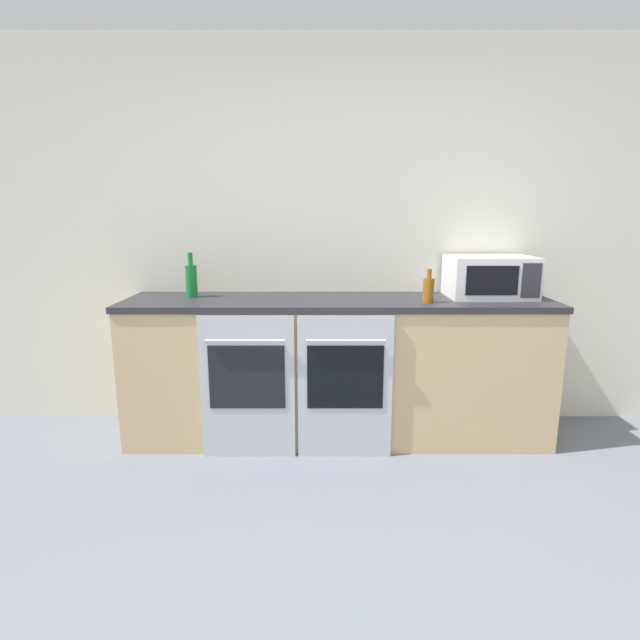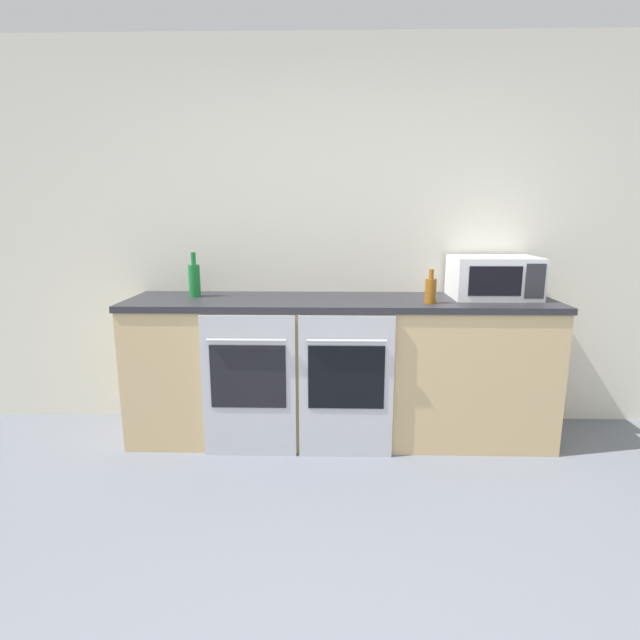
{
  "view_description": "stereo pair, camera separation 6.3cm",
  "coord_description": "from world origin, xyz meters",
  "px_view_note": "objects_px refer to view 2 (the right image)",
  "views": [
    {
      "loc": [
        -0.12,
        -1.22,
        1.47
      ],
      "look_at": [
        -0.13,
        1.94,
        0.79
      ],
      "focal_mm": 28.0,
      "sensor_mm": 36.0,
      "label": 1
    },
    {
      "loc": [
        -0.05,
        -1.22,
        1.47
      ],
      "look_at": [
        -0.13,
        1.94,
        0.79
      ],
      "focal_mm": 28.0,
      "sensor_mm": 36.0,
      "label": 2
    }
  ],
  "objects_px": {
    "oven_right": "(346,387)",
    "bottle_amber": "(431,290)",
    "oven_left": "(249,386)",
    "bottle_green": "(194,279)",
    "microwave": "(493,277)"
  },
  "relations": [
    {
      "from": "oven_right",
      "to": "bottle_amber",
      "type": "height_order",
      "value": "bottle_amber"
    },
    {
      "from": "oven_left",
      "to": "oven_right",
      "type": "distance_m",
      "value": 0.59
    },
    {
      "from": "bottle_green",
      "to": "oven_right",
      "type": "bearing_deg",
      "value": -21.13
    },
    {
      "from": "oven_left",
      "to": "bottle_amber",
      "type": "height_order",
      "value": "bottle_amber"
    },
    {
      "from": "oven_left",
      "to": "oven_right",
      "type": "height_order",
      "value": "same"
    },
    {
      "from": "oven_right",
      "to": "bottle_green",
      "type": "distance_m",
      "value": 1.22
    },
    {
      "from": "oven_right",
      "to": "microwave",
      "type": "distance_m",
      "value": 1.2
    },
    {
      "from": "oven_right",
      "to": "bottle_amber",
      "type": "distance_m",
      "value": 0.78
    },
    {
      "from": "microwave",
      "to": "bottle_green",
      "type": "bearing_deg",
      "value": -179.84
    },
    {
      "from": "bottle_amber",
      "to": "bottle_green",
      "type": "bearing_deg",
      "value": 171.79
    },
    {
      "from": "microwave",
      "to": "oven_left",
      "type": "bearing_deg",
      "value": -165.88
    },
    {
      "from": "oven_right",
      "to": "microwave",
      "type": "relative_size",
      "value": 1.66
    },
    {
      "from": "microwave",
      "to": "bottle_amber",
      "type": "distance_m",
      "value": 0.5
    },
    {
      "from": "oven_left",
      "to": "bottle_amber",
      "type": "relative_size",
      "value": 4.25
    },
    {
      "from": "oven_left",
      "to": "oven_right",
      "type": "relative_size",
      "value": 1.0
    }
  ]
}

